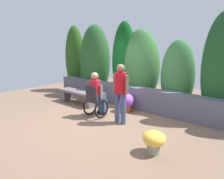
{
  "coord_description": "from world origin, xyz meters",
  "views": [
    {
      "loc": [
        3.8,
        -4.14,
        2.08
      ],
      "look_at": [
        0.07,
        0.21,
        0.85
      ],
      "focal_mm": 32.93,
      "sensor_mm": 36.0,
      "label": 1
    }
  ],
  "objects": [
    {
      "name": "flower_pot_purple_near",
      "position": [
        0.02,
        0.98,
        0.31
      ],
      "size": [
        0.47,
        0.47,
        0.58
      ],
      "color": "#AB532B",
      "rests_on": "ground"
    },
    {
      "name": "hedge_backdrop",
      "position": [
        -0.18,
        2.01,
        1.41
      ],
      "size": [
        8.55,
        1.17,
        3.04
      ],
      "color": "#28531A",
      "rests_on": "ground"
    },
    {
      "name": "flower_pot_terracotta_by_wall",
      "position": [
        2.01,
        -0.8,
        0.27
      ],
      "size": [
        0.45,
        0.45,
        0.46
      ],
      "color": "gray",
      "rests_on": "ground"
    },
    {
      "name": "stone_retaining_wall",
      "position": [
        0.0,
        1.47,
        0.37
      ],
      "size": [
        7.36,
        0.39,
        0.73
      ],
      "primitive_type": "cube",
      "color": "#595A6A",
      "rests_on": "ground"
    },
    {
      "name": "stone_bench",
      "position": [
        -1.85,
        0.56,
        0.32
      ],
      "size": [
        1.7,
        0.47,
        0.48
      ],
      "rotation": [
        0.0,
        0.0,
        0.14
      ],
      "color": "#695A5E",
      "rests_on": "ground"
    },
    {
      "name": "person_standing_companion",
      "position": [
        0.51,
        0.04,
        0.93
      ],
      "size": [
        0.49,
        0.3,
        1.61
      ],
      "rotation": [
        0.0,
        0.0,
        0.08
      ],
      "color": "#3D496E",
      "rests_on": "ground"
    },
    {
      "name": "ground_plane",
      "position": [
        0.0,
        0.0,
        0.0
      ],
      "size": [
        11.78,
        11.78,
        0.0
      ],
      "primitive_type": "plane",
      "color": "#7E614D"
    },
    {
      "name": "person_in_wheelchair",
      "position": [
        -0.38,
        0.02,
        0.62
      ],
      "size": [
        0.53,
        0.66,
        1.33
      ],
      "rotation": [
        0.0,
        0.0,
        -0.1
      ],
      "color": "black",
      "rests_on": "ground"
    }
  ]
}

